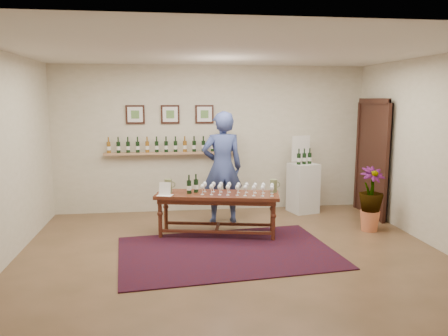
{
  "coord_description": "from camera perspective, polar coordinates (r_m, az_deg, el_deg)",
  "views": [
    {
      "loc": [
        -0.91,
        -5.88,
        2.18
      ],
      "look_at": [
        0.0,
        0.8,
        1.1
      ],
      "focal_mm": 35.0,
      "sensor_mm": 36.0,
      "label": 1
    }
  ],
  "objects": [
    {
      "name": "room_shell",
      "position": [
        8.37,
        13.48,
        1.57
      ],
      "size": [
        6.0,
        6.0,
        6.0
      ],
      "color": "beige",
      "rests_on": "ground"
    },
    {
      "name": "menu_card",
      "position": [
        6.85,
        -7.73,
        -2.7
      ],
      "size": [
        0.27,
        0.23,
        0.2
      ],
      "primitive_type": "cube",
      "rotation": [
        0.0,
        0.0,
        -0.36
      ],
      "color": "white",
      "rests_on": "tasting_table"
    },
    {
      "name": "tasting_table",
      "position": [
        6.95,
        -0.87,
        -4.16
      ],
      "size": [
        2.03,
        1.01,
        0.69
      ],
      "rotation": [
        0.0,
        0.0,
        -0.21
      ],
      "color": "#421E10",
      "rests_on": "ground"
    },
    {
      "name": "info_sign",
      "position": [
        8.56,
        10.0,
        2.52
      ],
      "size": [
        0.39,
        0.12,
        0.55
      ],
      "primitive_type": "cube",
      "rotation": [
        0.0,
        0.0,
        0.26
      ],
      "color": "white",
      "rests_on": "display_pedestal"
    },
    {
      "name": "pitcher_left",
      "position": [
        7.02,
        -7.28,
        -2.34
      ],
      "size": [
        0.17,
        0.17,
        0.22
      ],
      "primitive_type": null,
      "rotation": [
        0.0,
        0.0,
        -0.25
      ],
      "color": "#666D44",
      "rests_on": "tasting_table"
    },
    {
      "name": "rug",
      "position": [
        6.34,
        0.41,
        -10.93
      ],
      "size": [
        3.2,
        2.29,
        0.02
      ],
      "primitive_type": "cube",
      "rotation": [
        0.0,
        0.0,
        0.09
      ],
      "color": "#430C0C",
      "rests_on": "ground"
    },
    {
      "name": "ground",
      "position": [
        6.34,
        0.99,
        -11.02
      ],
      "size": [
        6.0,
        6.0,
        0.0
      ],
      "primitive_type": "plane",
      "color": "brown",
      "rests_on": "ground"
    },
    {
      "name": "pitcher_right",
      "position": [
        7.03,
        6.49,
        -2.34
      ],
      "size": [
        0.15,
        0.15,
        0.21
      ],
      "primitive_type": null,
      "rotation": [
        0.0,
        0.0,
        -0.1
      ],
      "color": "#666D44",
      "rests_on": "tasting_table"
    },
    {
      "name": "table_glasses",
      "position": [
        6.87,
        1.76,
        -2.71
      ],
      "size": [
        1.28,
        0.59,
        0.17
      ],
      "primitive_type": null,
      "rotation": [
        0.0,
        0.0,
        -0.25
      ],
      "color": "white",
      "rests_on": "tasting_table"
    },
    {
      "name": "table_bottles",
      "position": [
        6.95,
        -4.13,
        -2.15
      ],
      "size": [
        0.27,
        0.16,
        0.28
      ],
      "primitive_type": null,
      "rotation": [
        0.0,
        0.0,
        -0.06
      ],
      "color": "black",
      "rests_on": "tasting_table"
    },
    {
      "name": "potted_plant",
      "position": [
        7.59,
        18.62,
        -3.86
      ],
      "size": [
        0.54,
        0.54,
        0.92
      ],
      "rotation": [
        0.0,
        0.0,
        0.11
      ],
      "color": "#CB6B43",
      "rests_on": "ground"
    },
    {
      "name": "pedestal_bottles",
      "position": [
        8.37,
        10.44,
        1.58
      ],
      "size": [
        0.33,
        0.16,
        0.32
      ],
      "primitive_type": null,
      "rotation": [
        0.0,
        0.0,
        0.26
      ],
      "color": "black",
      "rests_on": "display_pedestal"
    },
    {
      "name": "person",
      "position": [
        7.63,
        -0.23,
        0.06
      ],
      "size": [
        0.74,
        0.5,
        1.96
      ],
      "primitive_type": "imported",
      "rotation": [
        0.0,
        0.0,
        3.19
      ],
      "color": "navy",
      "rests_on": "ground"
    },
    {
      "name": "display_pedestal",
      "position": [
        8.55,
        10.28,
        -2.57
      ],
      "size": [
        0.58,
        0.58,
        0.95
      ],
      "primitive_type": "cube",
      "rotation": [
        0.0,
        0.0,
        0.26
      ],
      "color": "silver",
      "rests_on": "ground"
    }
  ]
}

